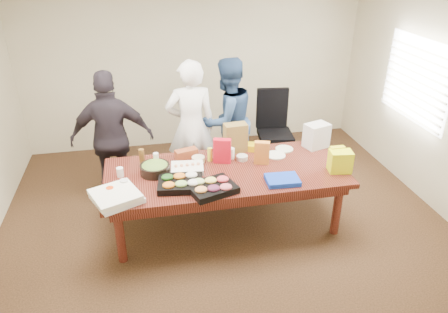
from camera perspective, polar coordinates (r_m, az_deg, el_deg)
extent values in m
cube|color=#47301E|center=(5.36, 0.19, -9.04)|extent=(5.50, 5.00, 0.02)
cube|color=beige|center=(7.03, -4.05, 12.20)|extent=(5.50, 0.04, 2.70)
cube|color=beige|center=(2.66, 11.79, -16.37)|extent=(5.50, 0.04, 2.70)
cube|color=beige|center=(5.87, 27.69, 6.07)|extent=(0.04, 5.00, 2.70)
cube|color=white|center=(6.26, 24.52, 9.38)|extent=(0.03, 1.40, 1.10)
cube|color=beige|center=(6.23, 24.22, 9.38)|extent=(0.04, 1.36, 1.00)
cube|color=#4C1C0F|center=(5.14, 0.20, -5.57)|extent=(2.80, 1.20, 0.75)
cube|color=black|center=(6.43, 6.97, 3.23)|extent=(0.65, 0.65, 1.14)
imported|color=white|center=(5.71, -4.46, 4.01)|extent=(0.67, 0.45, 1.84)
imported|color=navy|center=(5.97, 0.42, 4.89)|extent=(1.07, 0.98, 1.78)
imported|color=black|center=(5.60, -14.85, 2.36)|extent=(1.06, 0.46, 1.78)
cube|color=black|center=(4.64, -5.90, -3.68)|extent=(0.53, 0.44, 0.07)
cube|color=black|center=(4.54, -1.61, -4.30)|extent=(0.57, 0.51, 0.07)
cube|color=white|center=(4.95, -4.98, -1.60)|extent=(0.40, 0.32, 0.07)
cylinder|color=black|center=(4.93, -9.30, -1.70)|extent=(0.42, 0.42, 0.11)
cube|color=#1237BE|center=(4.75, 7.89, -3.16)|extent=(0.38, 0.29, 0.05)
cube|color=red|center=(5.07, -0.25, 0.76)|extent=(0.23, 0.15, 0.31)
cube|color=yellow|center=(5.15, 14.92, -0.04)|extent=(0.18, 0.07, 0.27)
cube|color=orange|center=(5.07, 5.13, 0.51)|extent=(0.20, 0.13, 0.28)
cylinder|color=white|center=(5.20, 0.96, 0.43)|extent=(0.11, 0.11, 0.13)
cylinder|color=yellow|center=(5.14, -1.91, 0.28)|extent=(0.06, 0.06, 0.17)
cylinder|color=brown|center=(5.12, -11.04, -0.08)|extent=(0.08, 0.08, 0.21)
cylinder|color=silver|center=(5.03, -9.14, -0.53)|extent=(0.08, 0.08, 0.19)
cube|color=#D5B107|center=(5.43, 3.38, 1.32)|extent=(0.29, 0.23, 0.08)
cube|color=brown|center=(5.24, -5.11, 0.39)|extent=(0.30, 0.19, 0.11)
cube|color=olive|center=(5.34, 1.56, 2.56)|extent=(0.30, 0.19, 0.37)
cylinder|color=red|center=(4.60, -15.11, -4.65)|extent=(0.08, 0.08, 0.11)
cylinder|color=silver|center=(4.68, -13.32, -3.73)|extent=(0.10, 0.10, 0.12)
cylinder|color=white|center=(4.95, -13.86, -2.06)|extent=(0.09, 0.09, 0.11)
cube|color=white|center=(4.53, -14.25, -5.46)|extent=(0.59, 0.59, 0.05)
cube|color=white|center=(4.49, -14.48, -5.03)|extent=(0.58, 0.58, 0.05)
cylinder|color=white|center=(5.33, 6.97, 0.19)|extent=(0.26, 0.26, 0.01)
cylinder|color=silver|center=(5.50, 8.15, 1.01)|extent=(0.23, 0.23, 0.01)
cylinder|color=silver|center=(5.19, 2.45, -0.16)|extent=(0.15, 0.15, 0.05)
cylinder|color=beige|center=(5.14, -3.49, -0.38)|extent=(0.17, 0.17, 0.06)
cube|color=silver|center=(5.59, 12.39, 2.78)|extent=(0.35, 0.29, 0.32)
cube|color=#EEFE12|center=(5.06, 15.42, -0.63)|extent=(0.28, 0.21, 0.25)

